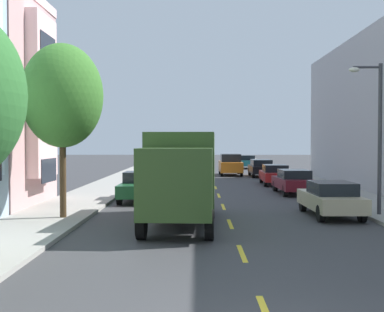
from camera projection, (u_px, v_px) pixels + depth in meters
ground_plane at (214, 184)px, 37.11m from camera, size 160.00×160.00×0.00m
sidewalk_left at (111, 185)px, 35.18m from camera, size 3.20×120.00×0.14m
sidewalk_right at (319, 185)px, 35.04m from camera, size 3.20×120.00×0.14m
lane_centerline_dashes at (217, 191)px, 31.61m from camera, size 0.14×47.20×0.01m
street_tree_second at (62, 96)px, 19.74m from camera, size 3.11×3.11×6.68m
street_lamp at (376, 126)px, 20.62m from camera, size 1.35×0.28×6.04m
delivery_box_truck at (182, 172)px, 19.18m from camera, size 2.67×7.81×3.39m
parked_wagon_black at (261, 167)px, 44.58m from camera, size 1.86×4.71×1.50m
parked_sedan_burgundy at (294, 181)px, 29.94m from camera, size 1.92×4.55×1.43m
parked_sedan_champagne at (331, 198)px, 21.01m from camera, size 1.87×4.53×1.43m
parked_pickup_silver at (163, 165)px, 49.61m from camera, size 2.02×5.31×1.73m
parked_hatchback_teal at (247, 162)px, 58.05m from camera, size 1.85×4.05×1.50m
parked_hatchback_forest at (139, 187)px, 26.28m from camera, size 1.77×4.02×1.50m
parked_sedan_red at (275, 174)px, 36.27m from camera, size 1.91×4.54×1.43m
parked_hatchback_charcoal at (169, 162)px, 58.65m from camera, size 1.81×4.03×1.50m
moving_orange_sedan at (230, 164)px, 46.62m from camera, size 1.95×4.80×1.93m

